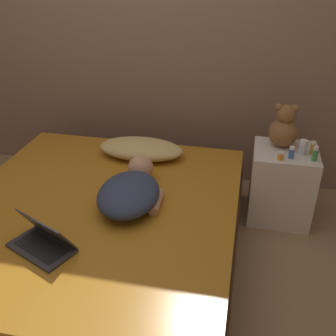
{
  "coord_description": "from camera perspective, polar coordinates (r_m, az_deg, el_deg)",
  "views": [
    {
      "loc": [
        0.85,
        -1.85,
        1.8
      ],
      "look_at": [
        0.4,
        0.24,
        0.6
      ],
      "focal_mm": 42.0,
      "sensor_mm": 36.0,
      "label": 1
    }
  ],
  "objects": [
    {
      "name": "ground_plane",
      "position": [
        2.71,
        -9.66,
        -12.72
      ],
      "size": [
        12.0,
        12.0,
        0.0
      ],
      "primitive_type": "plane",
      "color": "#937551"
    },
    {
      "name": "wall_back",
      "position": [
        3.24,
        -3.51,
        20.42
      ],
      "size": [
        8.0,
        0.06,
        2.6
      ],
      "color": "#846656",
      "rests_on": "ground_plane"
    },
    {
      "name": "bed",
      "position": [
        2.58,
        -10.05,
        -9.28
      ],
      "size": [
        1.74,
        1.92,
        0.42
      ],
      "color": "#4C331E",
      "rests_on": "ground_plane"
    },
    {
      "name": "nightstand",
      "position": [
        3.01,
        16.11,
        -2.28
      ],
      "size": [
        0.44,
        0.41,
        0.55
      ],
      "color": "silver",
      "rests_on": "ground_plane"
    },
    {
      "name": "pillow",
      "position": [
        2.95,
        -3.96,
        2.81
      ],
      "size": [
        0.64,
        0.33,
        0.13
      ],
      "color": "tan",
      "rests_on": "bed"
    },
    {
      "name": "person_lying",
      "position": [
        2.42,
        -5.37,
        -3.21
      ],
      "size": [
        0.39,
        0.66,
        0.17
      ],
      "rotation": [
        0.0,
        0.0,
        0.04
      ],
      "color": "#2D3851",
      "rests_on": "bed"
    },
    {
      "name": "laptop",
      "position": [
        2.18,
        -17.63,
        -10.03
      ],
      "size": [
        0.4,
        0.32,
        0.19
      ],
      "rotation": [
        0.0,
        0.0,
        -0.41
      ],
      "color": "#333338",
      "rests_on": "bed"
    },
    {
      "name": "teddy_bear",
      "position": [
        2.89,
        16.48,
        5.57
      ],
      "size": [
        0.21,
        0.21,
        0.32
      ],
      "color": "brown",
      "rests_on": "nightstand"
    },
    {
      "name": "bottle_clear",
      "position": [
        2.84,
        18.96,
        2.82
      ],
      "size": [
        0.06,
        0.06,
        0.11
      ],
      "color": "silver",
      "rests_on": "nightstand"
    },
    {
      "name": "bottle_amber",
      "position": [
        2.87,
        20.28,
        2.73
      ],
      "size": [
        0.03,
        0.03,
        0.1
      ],
      "color": "gold",
      "rests_on": "nightstand"
    },
    {
      "name": "bottle_green",
      "position": [
        2.78,
        20.58,
        1.94
      ],
      "size": [
        0.04,
        0.04,
        0.1
      ],
      "color": "#3D8E4C",
      "rests_on": "nightstand"
    },
    {
      "name": "bottle_orange",
      "position": [
        2.73,
        16.04,
        1.71
      ],
      "size": [
        0.04,
        0.04,
        0.06
      ],
      "color": "orange",
      "rests_on": "nightstand"
    },
    {
      "name": "bottle_blue",
      "position": [
        2.77,
        17.5,
        2.15
      ],
      "size": [
        0.04,
        0.04,
        0.08
      ],
      "color": "#3866B2",
      "rests_on": "nightstand"
    }
  ]
}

